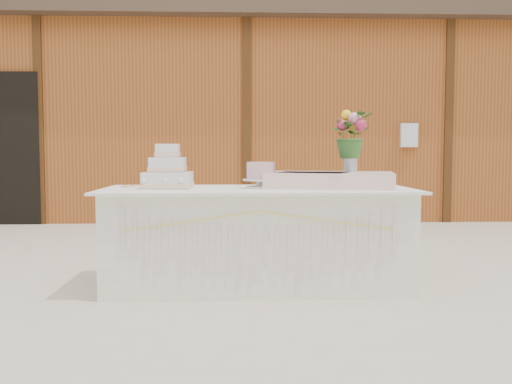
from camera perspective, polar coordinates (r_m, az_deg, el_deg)
ground at (r=4.53m, az=0.14°, el=-9.40°), size 80.00×80.00×0.00m
barn at (r=10.42m, az=-1.24°, el=7.45°), size 12.60×4.60×3.30m
cake_table at (r=4.45m, az=0.15°, el=-4.55°), size 2.40×1.00×0.77m
wedding_cake at (r=4.47m, az=-8.80°, el=1.87°), size 0.38×0.38×0.34m
pink_cake_stand at (r=4.41m, az=0.49°, el=1.85°), size 0.28×0.28×0.20m
satin_runner at (r=4.51m, az=7.35°, el=1.20°), size 1.07×0.75×0.12m
flower_vase at (r=4.61m, az=9.41°, el=2.99°), size 0.11×0.11×0.16m
bouquet at (r=4.61m, az=9.45°, el=6.24°), size 0.43×0.41×0.37m
loose_flowers at (r=4.62m, az=-12.55°, el=0.55°), size 0.21×0.36×0.02m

